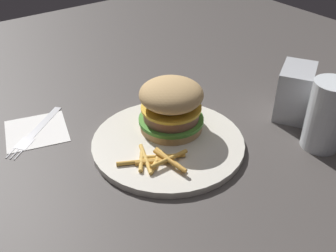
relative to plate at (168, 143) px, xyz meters
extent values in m
plane|color=#47423F|center=(-0.03, 0.02, -0.01)|extent=(1.60, 1.60, 0.00)
cylinder|color=silver|center=(0.00, 0.00, 0.00)|extent=(0.27, 0.27, 0.01)
cylinder|color=tan|center=(-0.03, 0.03, 0.01)|extent=(0.11, 0.11, 0.02)
cylinder|color=#4C9338|center=(-0.03, 0.03, 0.02)|extent=(0.12, 0.12, 0.01)
cylinder|color=#8E5B47|center=(-0.03, 0.03, 0.04)|extent=(0.10, 0.10, 0.02)
cylinder|color=yellow|center=(-0.03, 0.03, 0.05)|extent=(0.11, 0.11, 0.00)
ellipsoid|color=tan|center=(-0.03, 0.03, 0.08)|extent=(0.11, 0.11, 0.05)
cylinder|color=#E5B251|center=(0.02, -0.06, 0.01)|extent=(0.07, 0.03, 0.01)
cylinder|color=gold|center=(0.02, -0.08, 0.01)|extent=(0.04, 0.07, 0.01)
cylinder|color=#E5B251|center=(0.03, -0.07, 0.01)|extent=(0.04, 0.03, 0.01)
cylinder|color=#E5B251|center=(0.04, -0.06, 0.01)|extent=(0.04, 0.04, 0.01)
cylinder|color=#E5B251|center=(0.04, -0.04, 0.01)|extent=(0.04, 0.07, 0.01)
cylinder|color=gold|center=(0.04, -0.06, 0.01)|extent=(0.04, 0.06, 0.01)
cylinder|color=gold|center=(0.06, -0.04, 0.02)|extent=(0.07, 0.02, 0.01)
cylinder|color=gold|center=(0.05, -0.03, 0.01)|extent=(0.07, 0.01, 0.01)
cylinder|color=gold|center=(0.05, -0.04, 0.02)|extent=(0.01, 0.07, 0.01)
cube|color=white|center=(-0.18, -0.17, -0.01)|extent=(0.13, 0.13, 0.00)
cube|color=silver|center=(-0.20, -0.15, 0.00)|extent=(0.08, 0.09, 0.00)
cube|color=silver|center=(-0.16, -0.20, 0.00)|extent=(0.04, 0.04, 0.00)
cylinder|color=silver|center=(-0.14, -0.23, 0.00)|extent=(0.02, 0.02, 0.00)
cylinder|color=silver|center=(-0.14, -0.23, 0.00)|extent=(0.02, 0.02, 0.00)
cylinder|color=silver|center=(-0.13, -0.22, 0.00)|extent=(0.02, 0.02, 0.00)
cylinder|color=silver|center=(0.16, 0.22, 0.06)|extent=(0.07, 0.07, 0.13)
cylinder|color=silver|center=(0.16, 0.22, 0.03)|extent=(0.06, 0.06, 0.08)
cube|color=#B7BABF|center=(0.06, 0.26, 0.04)|extent=(0.10, 0.11, 0.10)
camera|label=1|loc=(0.46, -0.33, 0.42)|focal=42.42mm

